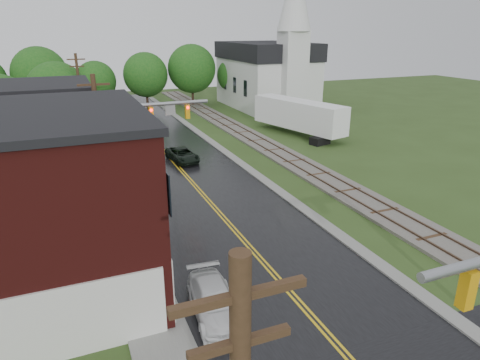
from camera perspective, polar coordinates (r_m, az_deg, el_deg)
main_road at (r=36.97m, az=-7.96°, el=1.41°), size 10.00×90.00×0.02m
curb_right at (r=43.05m, az=-2.71°, el=4.21°), size 0.80×70.00×0.12m
sidewalk_left at (r=31.37m, az=-16.60°, el=-2.64°), size 2.40×50.00×0.12m
yellow_house at (r=31.32m, az=-26.11°, el=2.31°), size 8.00×7.00×6.40m
darkred_building at (r=40.22m, az=-23.95°, el=4.65°), size 7.00×6.00×4.40m
church at (r=64.72m, az=3.98°, el=14.66°), size 10.40×18.40×20.00m
railroad at (r=44.72m, az=2.87°, el=4.94°), size 3.20×80.00×0.30m
traffic_signal_far at (r=32.17m, az=-13.02°, el=7.52°), size 7.34×0.43×7.20m
utility_pole_b at (r=27.02m, az=-18.09°, el=4.21°), size 1.80×0.28×9.00m
utility_pole_c at (r=48.60m, az=-20.50°, el=10.49°), size 1.80×0.28×9.00m
tree_left_c at (r=44.87m, az=-29.24°, el=8.29°), size 6.00×6.00×7.65m
tree_left_e at (r=50.44m, az=-22.97°, el=10.59°), size 6.40×6.40×8.16m
suv_dark at (r=39.00m, az=-7.69°, el=3.33°), size 2.50×4.59×1.22m
pickup_white at (r=18.65m, az=-3.47°, el=-15.90°), size 2.21×4.60×1.29m
semi_trailer at (r=48.58m, az=7.88°, el=8.61°), size 5.72×12.46×3.85m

